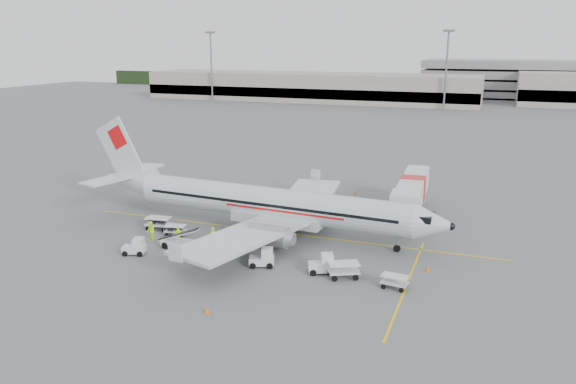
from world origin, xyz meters
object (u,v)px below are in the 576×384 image
jet_bridge (412,197)px  tug_mid (262,257)px  tug_fore (321,264)px  aircraft (270,182)px  tug_aft (134,246)px  belt_loader (180,235)px

jet_bridge → tug_mid: jet_bridge is taller
tug_fore → aircraft: bearing=111.4°
aircraft → tug_aft: size_ratio=19.21×
tug_fore → tug_aft: 17.42m
aircraft → jet_bridge: bearing=43.8°
aircraft → jet_bridge: (12.61, 10.45, -3.03)m
belt_loader → tug_aft: (-3.15, -2.94, -0.53)m
tug_mid → tug_fore: bearing=-15.1°
jet_bridge → belt_loader: jet_bridge is taller
aircraft → tug_aft: (-9.47, -9.94, -4.53)m
tug_aft → belt_loader: bearing=25.4°
tug_mid → belt_loader: bearing=151.0°
tug_fore → tug_mid: 5.28m
tug_fore → tug_aft: size_ratio=1.08×
tug_aft → jet_bridge: bearing=25.1°
belt_loader → tug_fore: bearing=-4.5°
aircraft → belt_loader: 10.24m
aircraft → tug_fore: bearing=-41.8°
aircraft → tug_mid: 9.94m
tug_fore → tug_mid: size_ratio=1.02×
belt_loader → tug_aft: 4.34m
tug_fore → belt_loader: bearing=152.9°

